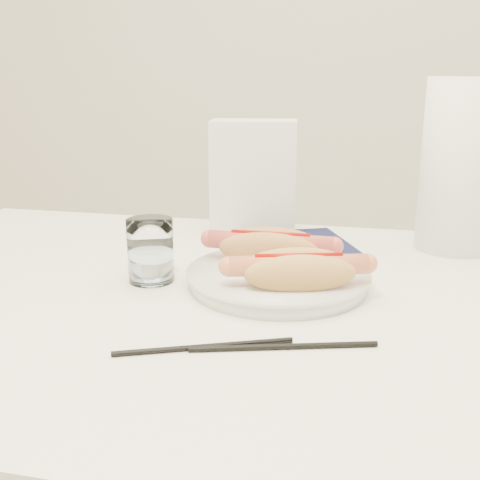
% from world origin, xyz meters
% --- Properties ---
extents(table, '(1.20, 0.80, 0.75)m').
position_xyz_m(table, '(0.00, 0.00, 0.69)').
color(table, white).
rests_on(table, ground).
extents(plate, '(0.32, 0.32, 0.02)m').
position_xyz_m(plate, '(0.07, 0.04, 0.76)').
color(plate, white).
rests_on(plate, table).
extents(hotdog_left, '(0.18, 0.07, 0.05)m').
position_xyz_m(hotdog_left, '(0.05, 0.08, 0.79)').
color(hotdog_left, tan).
rests_on(hotdog_left, plate).
extents(hotdog_right, '(0.18, 0.11, 0.05)m').
position_xyz_m(hotdog_right, '(0.11, -0.01, 0.79)').
color(hotdog_right, tan).
rests_on(hotdog_right, plate).
extents(water_glass, '(0.07, 0.07, 0.09)m').
position_xyz_m(water_glass, '(-0.11, 0.02, 0.80)').
color(water_glass, white).
rests_on(water_glass, table).
extents(chopstick_near, '(0.18, 0.08, 0.01)m').
position_xyz_m(chopstick_near, '(0.03, -0.17, 0.75)').
color(chopstick_near, black).
rests_on(chopstick_near, table).
extents(chopstick_far, '(0.20, 0.07, 0.01)m').
position_xyz_m(chopstick_far, '(0.11, -0.15, 0.75)').
color(chopstick_far, black).
rests_on(chopstick_far, table).
extents(napkin_box, '(0.17, 0.11, 0.21)m').
position_xyz_m(napkin_box, '(-0.02, 0.33, 0.85)').
color(napkin_box, silver).
rests_on(napkin_box, table).
extents(navy_napkin, '(0.23, 0.23, 0.01)m').
position_xyz_m(navy_napkin, '(0.07, 0.24, 0.75)').
color(navy_napkin, '#12163A').
rests_on(navy_napkin, table).
extents(paper_towel_roll, '(0.14, 0.14, 0.28)m').
position_xyz_m(paper_towel_roll, '(0.33, 0.29, 0.89)').
color(paper_towel_roll, white).
rests_on(paper_towel_roll, table).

